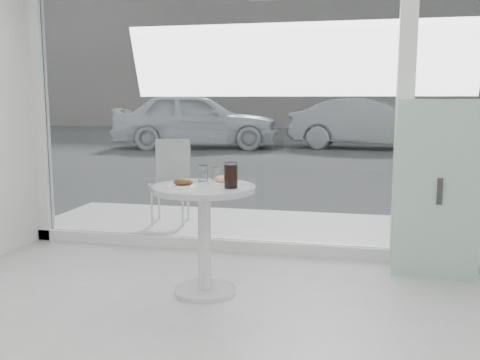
% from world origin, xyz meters
% --- Properties ---
extents(storefront, '(5.00, 0.14, 3.00)m').
position_xyz_m(storefront, '(0.07, 3.00, 1.71)').
color(storefront, white).
rests_on(storefront, ground).
extents(main_table, '(0.72, 0.72, 0.77)m').
position_xyz_m(main_table, '(-0.50, 1.90, 0.55)').
color(main_table, silver).
rests_on(main_table, ground).
extents(patio_deck, '(5.60, 1.60, 0.05)m').
position_xyz_m(patio_deck, '(0.00, 3.80, 0.03)').
color(patio_deck, silver).
rests_on(patio_deck, ground).
extents(street, '(40.00, 24.00, 0.00)m').
position_xyz_m(street, '(0.00, 16.00, -0.00)').
color(street, '#3E3E3E').
rests_on(street, ground).
extents(far_building, '(40.00, 2.00, 8.00)m').
position_xyz_m(far_building, '(0.00, 25.00, 4.00)').
color(far_building, gray).
rests_on(far_building, ground).
extents(mint_cabinet, '(0.65, 0.46, 1.36)m').
position_xyz_m(mint_cabinet, '(1.14, 2.77, 0.68)').
color(mint_cabinet, '#9ECAB6').
rests_on(mint_cabinet, ground).
extents(patio_chair, '(0.43, 0.43, 0.89)m').
position_xyz_m(patio_chair, '(-1.42, 3.81, 0.55)').
color(patio_chair, silver).
rests_on(patio_chair, patio_deck).
extents(car_white, '(4.91, 2.73, 1.58)m').
position_xyz_m(car_white, '(-3.96, 12.99, 0.79)').
color(car_white, white).
rests_on(car_white, street).
extents(car_silver, '(4.43, 1.99, 1.41)m').
position_xyz_m(car_silver, '(0.82, 13.74, 0.71)').
color(car_silver, '#9B9DA2').
rests_on(car_silver, street).
extents(plate_fritter, '(0.21, 0.21, 0.07)m').
position_xyz_m(plate_fritter, '(-0.62, 1.79, 0.80)').
color(plate_fritter, white).
rests_on(plate_fritter, main_table).
extents(plate_donut, '(0.23, 0.23, 0.05)m').
position_xyz_m(plate_donut, '(-0.39, 2.02, 0.79)').
color(plate_donut, white).
rests_on(plate_donut, main_table).
extents(water_tumbler_a, '(0.07, 0.07, 0.12)m').
position_xyz_m(water_tumbler_a, '(-0.57, 2.12, 0.82)').
color(water_tumbler_a, white).
rests_on(water_tumbler_a, main_table).
extents(water_tumbler_b, '(0.07, 0.07, 0.11)m').
position_xyz_m(water_tumbler_b, '(-0.45, 2.06, 0.82)').
color(water_tumbler_b, white).
rests_on(water_tumbler_b, main_table).
extents(cola_glass, '(0.09, 0.09, 0.17)m').
position_xyz_m(cola_glass, '(-0.30, 1.85, 0.85)').
color(cola_glass, white).
rests_on(cola_glass, main_table).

